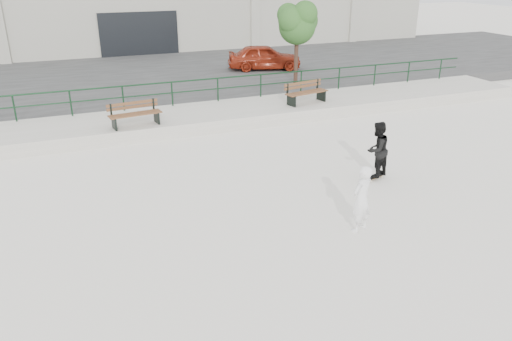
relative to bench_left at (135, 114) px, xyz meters
name	(u,v)px	position (x,y,z in m)	size (l,w,h in m)	color
ground	(317,229)	(2.91, -8.58, -0.93)	(120.00, 120.00, 0.00)	white
ledge	(205,117)	(2.91, 0.92, -0.68)	(30.00, 3.00, 0.50)	#B5B3A5
parking_strip	(161,76)	(2.91, 9.42, -0.68)	(60.00, 14.00, 0.50)	#333333
railing	(195,86)	(2.91, 2.22, 0.31)	(28.00, 0.06, 1.03)	#13351C
bench_left	(135,114)	(0.00, 0.00, 0.00)	(1.96, 0.79, 0.88)	brown
bench_right	(306,93)	(7.29, 0.54, 0.01)	(2.04, 0.96, 0.91)	brown
tree	(298,22)	(8.61, 4.15, 2.52)	(2.22, 1.97, 3.95)	#402920
red_car	(264,57)	(8.51, 7.94, 0.26)	(1.63, 4.06, 1.38)	maroon
skateboard	(374,177)	(6.00, -6.51, -0.86)	(0.80, 0.42, 0.09)	black
standing_skater	(377,150)	(6.00, -6.51, 0.01)	(0.83, 0.64, 1.70)	black
seated_skater	(361,199)	(3.84, -9.02, -0.09)	(0.62, 0.40, 1.69)	white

